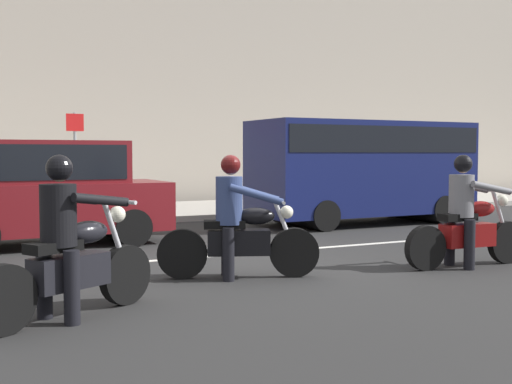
{
  "coord_description": "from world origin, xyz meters",
  "views": [
    {
      "loc": [
        -4.03,
        -8.32,
        1.59
      ],
      "look_at": [
        -0.09,
        -0.61,
        1.07
      ],
      "focal_mm": 45.96,
      "sensor_mm": 36.0,
      "label": 1
    }
  ],
  "objects_px": {
    "motorcycle_with_rider_black_leather": "(68,252)",
    "motorcycle_with_rider_gray": "(467,221)",
    "parked_hatchback_maroon": "(51,191)",
    "parked_van_navy": "(363,165)",
    "motorcycle_with_rider_denim_blue": "(237,228)",
    "street_sign_post": "(75,151)"
  },
  "relations": [
    {
      "from": "parked_hatchback_maroon",
      "to": "parked_van_navy",
      "type": "relative_size",
      "value": 0.77
    },
    {
      "from": "motorcycle_with_rider_denim_blue",
      "to": "street_sign_post",
      "type": "relative_size",
      "value": 0.79
    },
    {
      "from": "motorcycle_with_rider_black_leather",
      "to": "parked_hatchback_maroon",
      "type": "relative_size",
      "value": 0.48
    },
    {
      "from": "motorcycle_with_rider_black_leather",
      "to": "street_sign_post",
      "type": "distance_m",
      "value": 10.92
    },
    {
      "from": "motorcycle_with_rider_black_leather",
      "to": "street_sign_post",
      "type": "height_order",
      "value": "street_sign_post"
    },
    {
      "from": "motorcycle_with_rider_black_leather",
      "to": "parked_van_navy",
      "type": "distance_m",
      "value": 9.52
    },
    {
      "from": "motorcycle_with_rider_denim_blue",
      "to": "motorcycle_with_rider_gray",
      "type": "bearing_deg",
      "value": -12.56
    },
    {
      "from": "parked_hatchback_maroon",
      "to": "street_sign_post",
      "type": "height_order",
      "value": "street_sign_post"
    },
    {
      "from": "motorcycle_with_rider_denim_blue",
      "to": "parked_hatchback_maroon",
      "type": "xyz_separation_m",
      "value": [
        -1.59,
        4.14,
        0.3
      ]
    },
    {
      "from": "motorcycle_with_rider_denim_blue",
      "to": "parked_hatchback_maroon",
      "type": "height_order",
      "value": "parked_hatchback_maroon"
    },
    {
      "from": "parked_hatchback_maroon",
      "to": "motorcycle_with_rider_black_leather",
      "type": "bearing_deg",
      "value": -97.98
    },
    {
      "from": "parked_hatchback_maroon",
      "to": "parked_van_navy",
      "type": "xyz_separation_m",
      "value": [
        6.87,
        0.41,
        0.39
      ]
    },
    {
      "from": "motorcycle_with_rider_black_leather",
      "to": "motorcycle_with_rider_gray",
      "type": "relative_size",
      "value": 0.92
    },
    {
      "from": "parked_hatchback_maroon",
      "to": "parked_van_navy",
      "type": "distance_m",
      "value": 6.89
    },
    {
      "from": "motorcycle_with_rider_black_leather",
      "to": "motorcycle_with_rider_denim_blue",
      "type": "bearing_deg",
      "value": 25.87
    },
    {
      "from": "parked_hatchback_maroon",
      "to": "street_sign_post",
      "type": "distance_m",
      "value": 5.63
    },
    {
      "from": "motorcycle_with_rider_denim_blue",
      "to": "street_sign_post",
      "type": "bearing_deg",
      "value": 90.35
    },
    {
      "from": "motorcycle_with_rider_gray",
      "to": "motorcycle_with_rider_denim_blue",
      "type": "bearing_deg",
      "value": 167.44
    },
    {
      "from": "motorcycle_with_rider_gray",
      "to": "parked_hatchback_maroon",
      "type": "distance_m",
      "value": 6.83
    },
    {
      "from": "motorcycle_with_rider_denim_blue",
      "to": "parked_van_navy",
      "type": "relative_size",
      "value": 0.39
    },
    {
      "from": "motorcycle_with_rider_denim_blue",
      "to": "street_sign_post",
      "type": "height_order",
      "value": "street_sign_post"
    },
    {
      "from": "motorcycle_with_rider_gray",
      "to": "parked_van_navy",
      "type": "xyz_separation_m",
      "value": [
        2.08,
        5.26,
        0.69
      ]
    }
  ]
}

